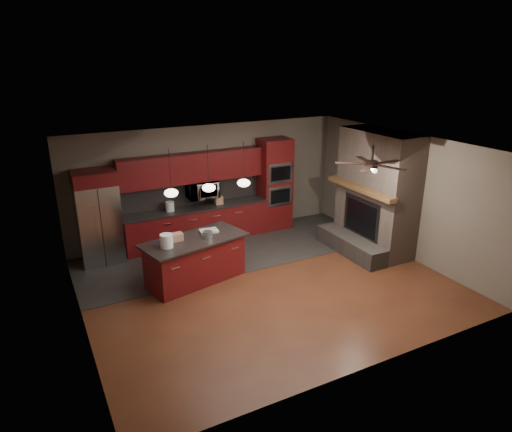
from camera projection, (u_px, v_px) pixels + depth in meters
ground at (266, 283)px, 9.27m from camera, size 7.00×7.00×0.00m
ceiling at (267, 147)px, 8.32m from camera, size 7.00×6.00×0.02m
back_wall at (209, 182)px, 11.30m from camera, size 7.00×0.02×2.80m
right_wall at (402, 194)px, 10.30m from camera, size 0.02×6.00×2.80m
left_wall at (75, 253)px, 7.28m from camera, size 0.02×6.00×2.80m
slate_tile_patch at (230, 251)px, 10.77m from camera, size 7.00×2.40×0.01m
fireplace_column at (374, 197)px, 10.47m from camera, size 1.30×2.10×2.80m
back_cabinetry at (195, 207)px, 11.05m from camera, size 3.59×0.64×2.20m
oven_tower at (274, 184)px, 11.85m from camera, size 0.80×0.63×2.38m
microwave at (202, 190)px, 11.01m from camera, size 0.73×0.41×0.50m
refrigerator at (98, 217)px, 9.91m from camera, size 0.89×0.75×2.08m
kitchen_island at (195, 260)px, 9.24m from camera, size 2.24×1.38×0.92m
white_bucket at (166, 241)px, 8.65m from camera, size 0.32×0.32×0.26m
paint_can at (208, 234)px, 9.13m from camera, size 0.26×0.26×0.14m
paint_tray at (209, 231)px, 9.45m from camera, size 0.39×0.29×0.04m
cardboard_box at (176, 237)px, 8.98m from camera, size 0.24×0.18×0.15m
counter_bucket at (170, 206)px, 10.70m from camera, size 0.20×0.20×0.23m
counter_box at (219, 200)px, 11.19m from camera, size 0.19×0.15×0.21m
pendant_left at (171, 193)px, 8.47m from camera, size 0.26×0.26×0.92m
pendant_center at (209, 188)px, 8.80m from camera, size 0.26×0.26×0.92m
pendant_right at (244, 183)px, 9.12m from camera, size 0.26×0.26×0.92m
ceiling_fan at (372, 164)px, 8.54m from camera, size 1.27×1.33×0.41m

